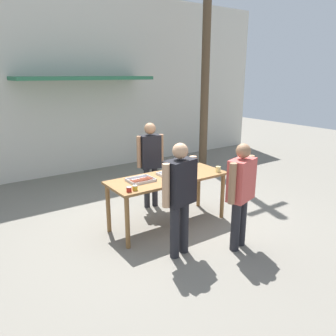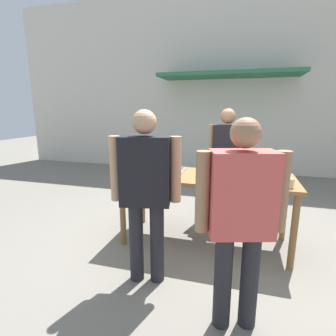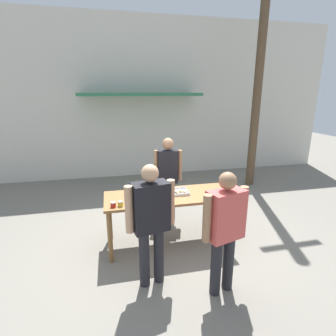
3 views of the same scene
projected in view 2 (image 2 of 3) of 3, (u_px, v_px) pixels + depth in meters
name	position (u px, v px, depth m)	size (l,w,h in m)	color
ground_plane	(204.00, 241.00, 3.30)	(24.00, 24.00, 0.00)	slate
building_facade_back	(229.00, 83.00, 6.54)	(12.00, 1.11, 4.50)	beige
serving_table	(206.00, 184.00, 3.14)	(2.03, 0.78, 0.86)	brown
food_tray_sausages	(168.00, 171.00, 3.29)	(0.40, 0.32, 0.04)	silver
food_tray_buns	(217.00, 173.00, 3.13)	(0.43, 0.31, 0.06)	silver
condiment_jar_mustard	(129.00, 173.00, 3.08)	(0.08, 0.08, 0.08)	#B22319
condiment_jar_ketchup	(137.00, 173.00, 3.06)	(0.08, 0.08, 0.08)	gold
beer_cup	(290.00, 183.00, 2.62)	(0.08, 0.08, 0.10)	#DBC67A
person_server_behind_table	(226.00, 154.00, 3.82)	(0.53, 0.26, 1.64)	#232328
person_customer_holding_hotdog	(146.00, 185.00, 2.36)	(0.63, 0.33, 1.63)	#232328
person_customer_with_cup	(241.00, 211.00, 1.83)	(0.62, 0.36, 1.58)	#232328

